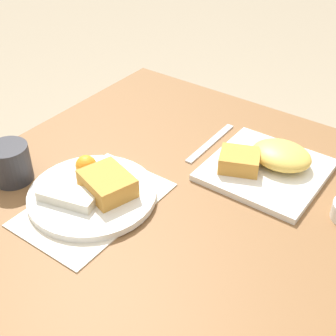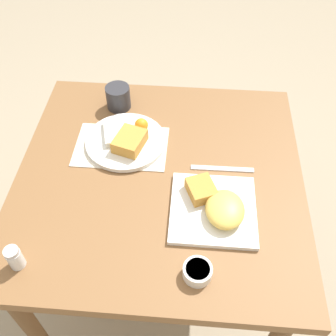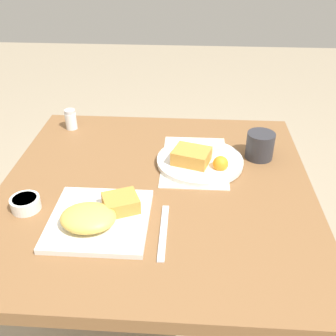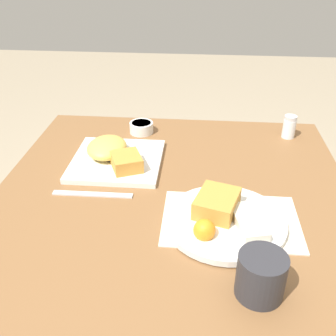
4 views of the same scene
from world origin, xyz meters
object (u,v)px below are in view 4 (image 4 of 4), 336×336
object	(u,v)px
coffee_mug	(261,276)
sauce_ramekin	(141,127)
salt_shaker	(289,128)
plate_oval_far	(224,218)
butter_knife	(93,194)
plate_square_near	(114,156)

from	to	relation	value
coffee_mug	sauce_ramekin	bearing A→B (deg)	-154.50
salt_shaker	plate_oval_far	bearing A→B (deg)	-25.30
sauce_ramekin	salt_shaker	size ratio (longest dim) A/B	1.05
salt_shaker	coffee_mug	distance (m)	0.63
sauce_ramekin	salt_shaker	distance (m)	0.44
sauce_ramekin	coffee_mug	bearing A→B (deg)	25.50
butter_knife	coffee_mug	xyz separation A→B (m)	(0.26, 0.35, 0.04)
salt_shaker	coffee_mug	xyz separation A→B (m)	(0.61, -0.15, 0.01)
sauce_ramekin	butter_knife	xyz separation A→B (m)	(0.35, -0.06, -0.02)
plate_square_near	coffee_mug	world-z (taller)	coffee_mug
plate_oval_far	coffee_mug	xyz separation A→B (m)	(0.18, 0.05, 0.02)
plate_square_near	butter_knife	bearing A→B (deg)	-7.71
plate_oval_far	salt_shaker	size ratio (longest dim) A/B	3.69
plate_square_near	sauce_ramekin	size ratio (longest dim) A/B	3.24
plate_oval_far	butter_knife	xyz separation A→B (m)	(-0.08, -0.30, -0.02)
sauce_ramekin	coffee_mug	size ratio (longest dim) A/B	0.87
coffee_mug	salt_shaker	bearing A→B (deg)	165.99
plate_square_near	coffee_mug	bearing A→B (deg)	38.74
plate_oval_far	salt_shaker	xyz separation A→B (m)	(-0.44, 0.21, 0.01)
plate_square_near	salt_shaker	distance (m)	0.53
plate_square_near	salt_shaker	bearing A→B (deg)	112.20
plate_square_near	sauce_ramekin	world-z (taller)	plate_square_near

